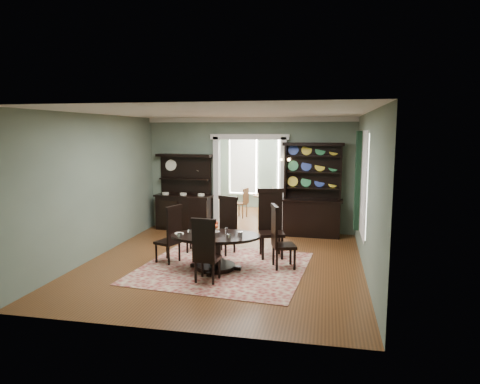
# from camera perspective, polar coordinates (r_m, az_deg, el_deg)

# --- Properties ---
(room) EXTENTS (5.51, 6.01, 3.01)m
(room) POSITION_cam_1_polar(r_m,az_deg,el_deg) (8.45, -2.25, 0.85)
(room) COLOR brown
(room) RESTS_ON ground
(parlor) EXTENTS (3.51, 3.50, 3.01)m
(parlor) POSITION_cam_1_polar(r_m,az_deg,el_deg) (13.83, 3.17, 3.41)
(parlor) COLOR brown
(parlor) RESTS_ON ground
(doorway_trim) EXTENTS (2.08, 0.25, 2.57)m
(doorway_trim) POSITION_cam_1_polar(r_m,az_deg,el_deg) (11.33, 1.31, 2.90)
(doorway_trim) COLOR silver
(doorway_trim) RESTS_ON floor
(right_window) EXTENTS (0.15, 1.47, 2.12)m
(right_window) POSITION_cam_1_polar(r_m,az_deg,el_deg) (9.12, 15.81, 1.22)
(right_window) COLOR white
(right_window) RESTS_ON wall_right
(wall_sconce) EXTENTS (0.27, 0.21, 0.21)m
(wall_sconce) POSITION_cam_1_polar(r_m,az_deg,el_deg) (11.02, 6.05, 4.13)
(wall_sconce) COLOR #B0972F
(wall_sconce) RESTS_ON back_wall_right
(rug) EXTENTS (3.38, 3.24, 0.01)m
(rug) POSITION_cam_1_polar(r_m,az_deg,el_deg) (8.47, -2.27, -10.03)
(rug) COLOR maroon
(rug) RESTS_ON floor
(dining_table) EXTENTS (1.84, 1.78, 0.68)m
(dining_table) POSITION_cam_1_polar(r_m,az_deg,el_deg) (8.28, -3.28, -7.11)
(dining_table) COLOR black
(dining_table) RESTS_ON rug
(centerpiece) EXTENTS (1.37, 0.88, 0.22)m
(centerpiece) POSITION_cam_1_polar(r_m,az_deg,el_deg) (8.29, -3.63, -5.17)
(centerpiece) COLOR silver
(centerpiece) RESTS_ON dining_table
(chair_far_left) EXTENTS (0.48, 0.46, 1.19)m
(chair_far_left) POSITION_cam_1_polar(r_m,az_deg,el_deg) (9.56, -5.76, -4.12)
(chair_far_left) COLOR black
(chair_far_left) RESTS_ON rug
(chair_far_mid) EXTENTS (0.58, 0.57, 1.24)m
(chair_far_mid) POSITION_cam_1_polar(r_m,az_deg,el_deg) (9.34, -1.87, -4.20)
(chair_far_mid) COLOR black
(chair_far_mid) RESTS_ON rug
(chair_far_right) EXTENTS (0.65, 0.63, 1.44)m
(chair_far_right) POSITION_cam_1_polar(r_m,az_deg,el_deg) (9.10, 4.12, -3.87)
(chair_far_right) COLOR black
(chair_far_right) RESTS_ON rug
(chair_end_left) EXTENTS (0.54, 0.55, 1.18)m
(chair_end_left) POSITION_cam_1_polar(r_m,az_deg,el_deg) (8.72, -9.15, -5.41)
(chair_end_left) COLOR black
(chair_end_left) RESTS_ON rug
(chair_end_right) EXTENTS (0.56, 0.57, 1.25)m
(chair_end_right) POSITION_cam_1_polar(r_m,az_deg,el_deg) (8.31, 5.19, -5.77)
(chair_end_right) COLOR black
(chair_end_right) RESTS_ON rug
(chair_near) EXTENTS (0.46, 0.44, 1.17)m
(chair_near) POSITION_cam_1_polar(r_m,az_deg,el_deg) (7.51, -4.64, -7.59)
(chair_near) COLOR black
(chair_near) RESTS_ON rug
(sideboard) EXTENTS (1.59, 0.69, 2.04)m
(sideboard) POSITION_cam_1_polar(r_m,az_deg,el_deg) (11.65, -7.43, -1.51)
(sideboard) COLOR black
(sideboard) RESTS_ON floor
(welsh_dresser) EXTENTS (1.54, 0.62, 2.37)m
(welsh_dresser) POSITION_cam_1_polar(r_m,az_deg,el_deg) (11.00, 9.59, -1.36)
(welsh_dresser) COLOR black
(welsh_dresser) RESTS_ON floor
(parlor_table) EXTENTS (0.75, 0.75, 0.70)m
(parlor_table) POSITION_cam_1_polar(r_m,az_deg,el_deg) (13.24, 3.40, -1.43)
(parlor_table) COLOR brown
(parlor_table) RESTS_ON parlor_floor
(parlor_chair_left) EXTENTS (0.42, 0.41, 0.92)m
(parlor_chair_left) POSITION_cam_1_polar(r_m,az_deg,el_deg) (13.14, 0.37, -1.33)
(parlor_chair_left) COLOR brown
(parlor_chair_left) RESTS_ON parlor_floor
(parlor_chair_right) EXTENTS (0.41, 0.40, 0.95)m
(parlor_chair_right) POSITION_cam_1_polar(r_m,az_deg,el_deg) (13.13, 4.83, -1.29)
(parlor_chair_right) COLOR brown
(parlor_chair_right) RESTS_ON parlor_floor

